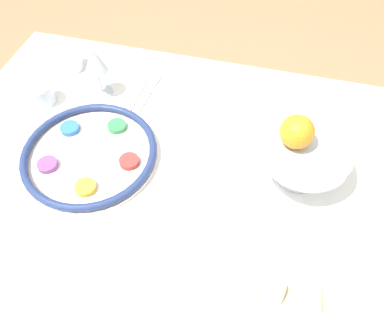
% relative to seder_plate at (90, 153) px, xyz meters
% --- Properties ---
extents(ground_plane, '(8.00, 8.00, 0.00)m').
position_rel_seder_plate_xyz_m(ground_plane, '(0.28, -0.00, -0.75)').
color(ground_plane, '#99704C').
extents(dining_table, '(1.41, 0.94, 0.73)m').
position_rel_seder_plate_xyz_m(dining_table, '(0.28, -0.00, -0.38)').
color(dining_table, white).
rests_on(dining_table, ground_plane).
extents(seder_plate, '(0.35, 0.35, 0.03)m').
position_rel_seder_plate_xyz_m(seder_plate, '(0.00, 0.00, 0.00)').
color(seder_plate, silver).
rests_on(seder_plate, dining_table).
extents(wine_glass, '(0.06, 0.06, 0.16)m').
position_rel_seder_plate_xyz_m(wine_glass, '(-0.07, 0.23, 0.10)').
color(wine_glass, silver).
rests_on(wine_glass, dining_table).
extents(fruit_stand, '(0.21, 0.21, 0.11)m').
position_rel_seder_plate_xyz_m(fruit_stand, '(0.52, 0.07, 0.07)').
color(fruit_stand, silver).
rests_on(fruit_stand, dining_table).
extents(orange_fruit, '(0.08, 0.08, 0.08)m').
position_rel_seder_plate_xyz_m(orange_fruit, '(0.49, 0.07, 0.14)').
color(orange_fruit, orange).
rests_on(orange_fruit, fruit_stand).
extents(bread_plate, '(0.18, 0.18, 0.02)m').
position_rel_seder_plate_xyz_m(bread_plate, '(0.53, -0.26, -0.01)').
color(bread_plate, tan).
rests_on(bread_plate, dining_table).
extents(napkin_roll, '(0.15, 0.07, 0.04)m').
position_rel_seder_plate_xyz_m(napkin_roll, '(0.45, -0.23, 0.01)').
color(napkin_roll, white).
rests_on(napkin_roll, dining_table).
extents(cup_near, '(0.08, 0.08, 0.06)m').
position_rel_seder_plate_xyz_m(cup_near, '(-0.21, 0.32, 0.01)').
color(cup_near, silver).
rests_on(cup_near, dining_table).
extents(cup_mid, '(0.08, 0.08, 0.06)m').
position_rel_seder_plate_xyz_m(cup_mid, '(-0.22, 0.16, 0.01)').
color(cup_mid, silver).
rests_on(cup_mid, dining_table).
extents(fork_left, '(0.03, 0.17, 0.01)m').
position_rel_seder_plate_xyz_m(fork_left, '(0.04, 0.26, -0.01)').
color(fork_left, silver).
rests_on(fork_left, dining_table).
extents(fork_right, '(0.04, 0.17, 0.01)m').
position_rel_seder_plate_xyz_m(fork_right, '(0.07, 0.26, -0.01)').
color(fork_right, silver).
rests_on(fork_right, dining_table).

